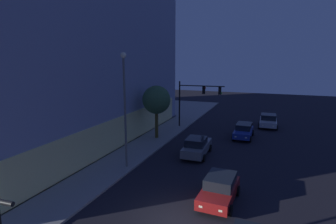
{
  "coord_description": "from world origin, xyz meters",
  "views": [
    {
      "loc": [
        -12.04,
        -4.27,
        8.42
      ],
      "look_at": [
        4.97,
        2.34,
        4.88
      ],
      "focal_mm": 29.18,
      "sensor_mm": 36.0,
      "label": 1
    }
  ],
  "objects_px": {
    "traffic_light_far_corner": "(197,95)",
    "car_red": "(220,189)",
    "sidewalk_tree": "(156,100)",
    "car_grey": "(197,146)",
    "car_silver": "(268,121)",
    "street_lamp_sidewalk": "(125,98)",
    "car_blue": "(244,130)"
  },
  "relations": [
    {
      "from": "car_silver",
      "to": "street_lamp_sidewalk",
      "type": "bearing_deg",
      "value": 151.17
    },
    {
      "from": "car_red",
      "to": "traffic_light_far_corner",
      "type": "bearing_deg",
      "value": 19.87
    },
    {
      "from": "car_grey",
      "to": "car_silver",
      "type": "height_order",
      "value": "car_grey"
    },
    {
      "from": "car_red",
      "to": "sidewalk_tree",
      "type": "bearing_deg",
      "value": 39.41
    },
    {
      "from": "traffic_light_far_corner",
      "to": "car_silver",
      "type": "xyz_separation_m",
      "value": [
        3.96,
        -8.27,
        -3.33
      ]
    },
    {
      "from": "traffic_light_far_corner",
      "to": "car_red",
      "type": "bearing_deg",
      "value": -160.13
    },
    {
      "from": "car_red",
      "to": "car_blue",
      "type": "distance_m",
      "value": 14.5
    },
    {
      "from": "car_grey",
      "to": "car_silver",
      "type": "relative_size",
      "value": 1.12
    },
    {
      "from": "car_blue",
      "to": "car_silver",
      "type": "relative_size",
      "value": 1.05
    },
    {
      "from": "traffic_light_far_corner",
      "to": "sidewalk_tree",
      "type": "xyz_separation_m",
      "value": [
        -6.01,
        2.73,
        0.09
      ]
    },
    {
      "from": "street_lamp_sidewalk",
      "to": "car_silver",
      "type": "distance_m",
      "value": 21.28
    },
    {
      "from": "street_lamp_sidewalk",
      "to": "car_grey",
      "type": "xyz_separation_m",
      "value": [
        4.83,
        -4.35,
        -4.76
      ]
    },
    {
      "from": "street_lamp_sidewalk",
      "to": "car_blue",
      "type": "relative_size",
      "value": 2.03
    },
    {
      "from": "traffic_light_far_corner",
      "to": "street_lamp_sidewalk",
      "type": "bearing_deg",
      "value": 173.07
    },
    {
      "from": "car_grey",
      "to": "car_silver",
      "type": "xyz_separation_m",
      "value": [
        13.34,
        -5.65,
        -0.02
      ]
    },
    {
      "from": "street_lamp_sidewalk",
      "to": "car_blue",
      "type": "height_order",
      "value": "street_lamp_sidewalk"
    },
    {
      "from": "street_lamp_sidewalk",
      "to": "car_red",
      "type": "distance_m",
      "value": 9.42
    },
    {
      "from": "traffic_light_far_corner",
      "to": "car_silver",
      "type": "height_order",
      "value": "traffic_light_far_corner"
    },
    {
      "from": "street_lamp_sidewalk",
      "to": "car_grey",
      "type": "distance_m",
      "value": 8.06
    },
    {
      "from": "traffic_light_far_corner",
      "to": "sidewalk_tree",
      "type": "distance_m",
      "value": 6.6
    },
    {
      "from": "car_blue",
      "to": "car_silver",
      "type": "height_order",
      "value": "car_silver"
    },
    {
      "from": "car_red",
      "to": "car_silver",
      "type": "xyz_separation_m",
      "value": [
        20.6,
        -2.26,
        0.0
      ]
    },
    {
      "from": "street_lamp_sidewalk",
      "to": "car_blue",
      "type": "bearing_deg",
      "value": -32.28
    },
    {
      "from": "car_grey",
      "to": "car_silver",
      "type": "distance_m",
      "value": 14.49
    },
    {
      "from": "traffic_light_far_corner",
      "to": "car_blue",
      "type": "bearing_deg",
      "value": -110.02
    },
    {
      "from": "car_red",
      "to": "car_grey",
      "type": "relative_size",
      "value": 0.9
    },
    {
      "from": "sidewalk_tree",
      "to": "car_red",
      "type": "xyz_separation_m",
      "value": [
        -10.64,
        -8.74,
        -3.42
      ]
    },
    {
      "from": "sidewalk_tree",
      "to": "car_blue",
      "type": "bearing_deg",
      "value": -65.87
    },
    {
      "from": "sidewalk_tree",
      "to": "car_grey",
      "type": "height_order",
      "value": "sidewalk_tree"
    },
    {
      "from": "car_red",
      "to": "car_silver",
      "type": "distance_m",
      "value": 20.73
    },
    {
      "from": "sidewalk_tree",
      "to": "car_blue",
      "type": "xyz_separation_m",
      "value": [
        3.86,
        -8.62,
        -3.42
      ]
    },
    {
      "from": "sidewalk_tree",
      "to": "car_grey",
      "type": "xyz_separation_m",
      "value": [
        -3.37,
        -5.35,
        -3.39
      ]
    }
  ]
}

